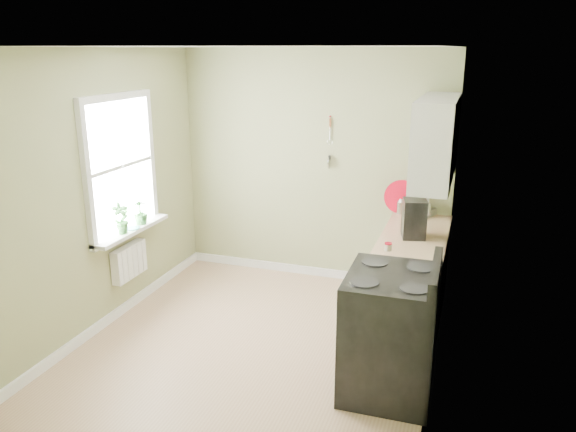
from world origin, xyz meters
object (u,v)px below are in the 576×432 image
(stove, at_px, (390,332))
(kettle, at_px, (401,206))
(stand_mixer, at_px, (425,202))
(coffee_maker, at_px, (414,220))

(stove, relative_size, kettle, 6.64)
(stand_mixer, distance_m, coffee_maker, 0.82)
(stove, xyz_separation_m, stand_mixer, (0.03, 2.07, 0.55))
(stove, relative_size, coffee_maker, 2.99)
(coffee_maker, bearing_deg, kettle, 106.14)
(stove, distance_m, stand_mixer, 2.14)
(stand_mixer, relative_size, kettle, 2.13)
(stand_mixer, relative_size, coffee_maker, 0.96)
(stove, height_order, coffee_maker, coffee_maker)
(stand_mixer, distance_m, kettle, 0.27)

